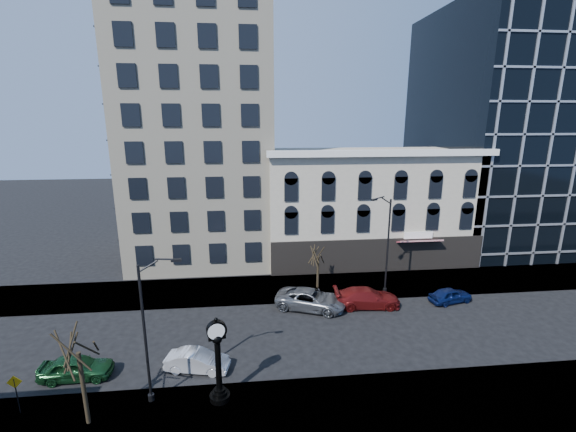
{
  "coord_description": "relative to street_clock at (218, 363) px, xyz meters",
  "views": [
    {
      "loc": [
        -0.95,
        -24.98,
        15.41
      ],
      "look_at": [
        2.0,
        4.0,
        8.0
      ],
      "focal_mm": 24.0,
      "sensor_mm": 36.0,
      "label": 1
    }
  ],
  "objects": [
    {
      "name": "street_clock",
      "position": [
        0.0,
        0.0,
        0.0
      ],
      "size": [
        1.15,
        1.15,
        5.05
      ],
      "rotation": [
        0.0,
        0.0,
        0.27
      ],
      "color": "black",
      "rests_on": "sidewalk_near"
    },
    {
      "name": "cream_tower",
      "position": [
        -3.22,
        25.18,
        16.92
      ],
      "size": [
        15.9,
        15.4,
        42.5
      ],
      "color": "beige",
      "rests_on": "ground"
    },
    {
      "name": "bare_tree_far",
      "position": [
        8.04,
        14.04,
        1.38
      ],
      "size": [
        2.83,
        2.83,
        4.86
      ],
      "color": "#2E2517",
      "rests_on": "sidewalk_far"
    },
    {
      "name": "sidewalk_near",
      "position": [
        2.89,
        -1.71,
        -2.34
      ],
      "size": [
        160.0,
        6.0,
        0.12
      ],
      "primitive_type": "cube",
      "color": "gray",
      "rests_on": "ground"
    },
    {
      "name": "ground",
      "position": [
        2.89,
        6.29,
        -2.4
      ],
      "size": [
        160.0,
        160.0,
        0.0
      ],
      "primitive_type": "plane",
      "color": "black",
      "rests_on": "ground"
    },
    {
      "name": "warning_sign",
      "position": [
        -10.56,
        0.02,
        -0.71
      ],
      "size": [
        0.74,
        0.11,
        2.28
      ],
      "rotation": [
        0.0,
        0.0,
        0.1
      ],
      "color": "black",
      "rests_on": "sidewalk_near"
    },
    {
      "name": "street_lamp_near",
      "position": [
        -3.18,
        0.34,
        4.15
      ],
      "size": [
        2.21,
        0.41,
        8.53
      ],
      "rotation": [
        0.0,
        0.0,
        0.07
      ],
      "color": "black",
      "rests_on": "sidewalk_near"
    },
    {
      "name": "car_near_b",
      "position": [
        -1.58,
        2.91,
        -1.75
      ],
      "size": [
        4.16,
        2.14,
        1.3
      ],
      "primitive_type": "imported",
      "rotation": [
        0.0,
        0.0,
        1.37
      ],
      "color": "silver",
      "rests_on": "ground"
    },
    {
      "name": "sidewalk_far",
      "position": [
        2.89,
        14.29,
        -2.34
      ],
      "size": [
        160.0,
        6.0,
        0.12
      ],
      "primitive_type": "cube",
      "color": "gray",
      "rests_on": "ground"
    },
    {
      "name": "car_far_a",
      "position": [
        6.79,
        10.21,
        -1.6
      ],
      "size": [
        6.39,
        4.59,
        1.62
      ],
      "primitive_type": "imported",
      "rotation": [
        0.0,
        0.0,
        1.2
      ],
      "color": "#595B60",
      "rests_on": "ground"
    },
    {
      "name": "car_far_b",
      "position": [
        11.52,
        10.1,
        -1.6
      ],
      "size": [
        5.67,
        2.6,
        1.61
      ],
      "primitive_type": "imported",
      "rotation": [
        0.0,
        0.0,
        1.51
      ],
      "color": "maroon",
      "rests_on": "ground"
    },
    {
      "name": "car_near_a",
      "position": [
        -8.81,
        2.88,
        -1.69
      ],
      "size": [
        4.24,
        1.78,
        1.43
      ],
      "primitive_type": "imported",
      "rotation": [
        0.0,
        0.0,
        1.59
      ],
      "color": "#143F1E",
      "rests_on": "ground"
    },
    {
      "name": "bare_tree_near",
      "position": [
        -6.66,
        -1.05,
        2.7
      ],
      "size": [
        3.85,
        3.85,
        6.6
      ],
      "color": "#2E2517",
      "rests_on": "sidewalk_near"
    },
    {
      "name": "glass_office",
      "position": [
        34.89,
        27.2,
        11.6
      ],
      "size": [
        20.0,
        20.15,
        28.0
      ],
      "color": "black",
      "rests_on": "ground"
    },
    {
      "name": "car_far_c",
      "position": [
        18.93,
        10.12,
        -1.76
      ],
      "size": [
        4.03,
        2.32,
        1.29
      ],
      "primitive_type": "imported",
      "rotation": [
        0.0,
        0.0,
        1.79
      ],
      "color": "#0C194C",
      "rests_on": "ground"
    },
    {
      "name": "victorian_row",
      "position": [
        14.89,
        22.18,
        3.59
      ],
      "size": [
        22.6,
        11.19,
        12.5
      ],
      "color": "#C0B59E",
      "rests_on": "ground"
    },
    {
      "name": "street_lamp_far",
      "position": [
        13.29,
        12.02,
        4.6
      ],
      "size": [
        2.21,
        1.18,
        9.13
      ],
      "rotation": [
        0.0,
        0.0,
        3.57
      ],
      "color": "black",
      "rests_on": "sidewalk_far"
    }
  ]
}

